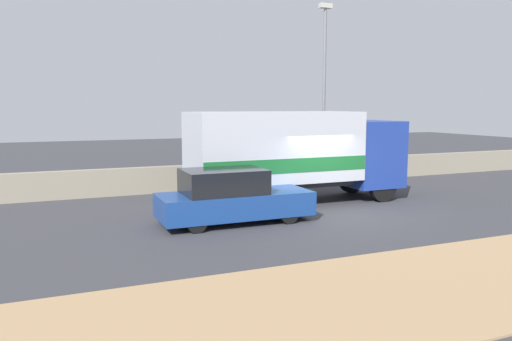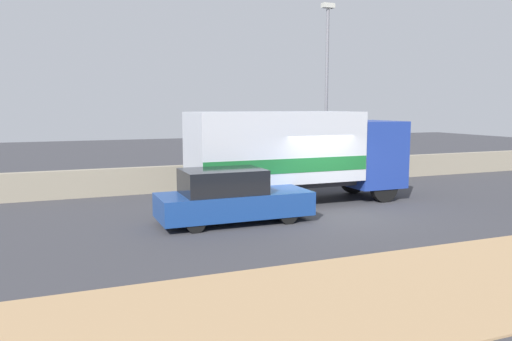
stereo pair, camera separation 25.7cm
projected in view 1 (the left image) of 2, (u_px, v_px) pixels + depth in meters
ground_plane at (333, 213)px, 16.25m from camera, size 80.00×80.00×0.00m
dirt_shoulder_foreground at (498, 273)px, 10.35m from camera, size 60.00×4.29×0.04m
stone_wall_backdrop at (259, 174)px, 21.78m from camera, size 60.00×0.35×1.07m
street_lamp at (324, 83)px, 22.12m from camera, size 0.56×0.28×7.91m
box_truck at (294, 152)px, 17.78m from camera, size 7.87×2.51×3.28m
car_hatchback at (231, 197)px, 14.84m from camera, size 4.57×1.77×1.63m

